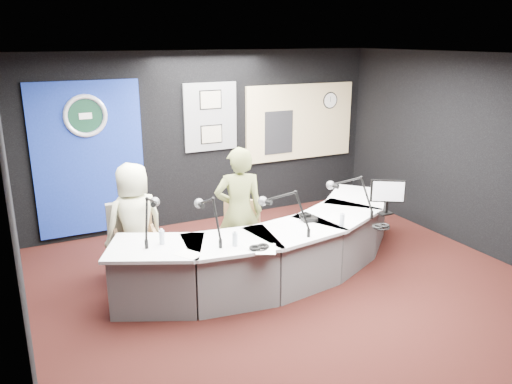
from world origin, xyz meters
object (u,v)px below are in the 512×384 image
armchair_left (136,247)px  person_man (135,223)px  armchair_right (239,239)px  broadcast_desk (275,249)px  person_woman (239,213)px

armchair_left → person_man: bearing=0.0°
armchair_right → person_man: person_man is taller
broadcast_desk → person_man: person_man is taller
armchair_left → person_man: (0.00, 0.00, 0.32)m
broadcast_desk → person_man: size_ratio=2.94×
broadcast_desk → person_man: (-1.61, 0.72, 0.39)m
armchair_left → person_man: 0.32m
broadcast_desk → armchair_right: 0.48m
armchair_right → person_man: (-1.23, 0.45, 0.27)m
person_man → broadcast_desk: bearing=145.2°
broadcast_desk → person_man: bearing=156.0°
armchair_right → person_woman: (0.00, 0.00, 0.36)m
armchair_left → person_man: person_man is taller
armchair_right → person_woman: 0.36m
armchair_right → person_man: 1.34m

